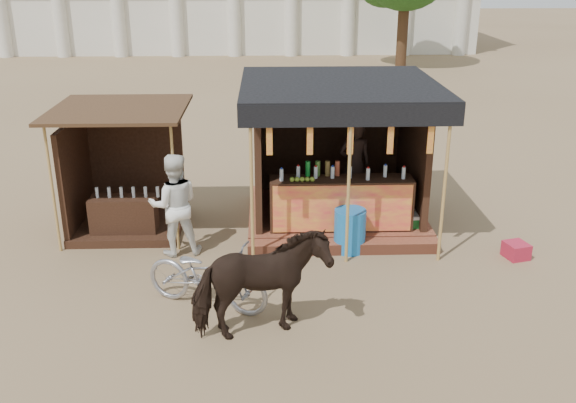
% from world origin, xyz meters
% --- Properties ---
extents(ground, '(120.00, 120.00, 0.00)m').
position_xyz_m(ground, '(0.00, 0.00, 0.00)').
color(ground, '#846B4C').
rests_on(ground, ground).
extents(main_stall, '(3.60, 3.61, 2.78)m').
position_xyz_m(main_stall, '(1.02, 3.36, 1.03)').
color(main_stall, brown).
rests_on(main_stall, ground).
extents(secondary_stall, '(2.40, 2.40, 2.38)m').
position_xyz_m(secondary_stall, '(-3.17, 3.24, 0.85)').
color(secondary_stall, '#371F14').
rests_on(secondary_stall, ground).
extents(cow, '(2.00, 1.35, 1.55)m').
position_xyz_m(cow, '(-0.45, -0.70, 0.77)').
color(cow, black).
rests_on(cow, ground).
extents(motorbike, '(2.08, 1.42, 1.03)m').
position_xyz_m(motorbike, '(-1.25, 0.10, 0.52)').
color(motorbike, '#9C9DA5').
rests_on(motorbike, ground).
extents(bystander, '(0.99, 0.83, 1.82)m').
position_xyz_m(bystander, '(-1.95, 2.00, 0.91)').
color(bystander, white).
rests_on(bystander, ground).
extents(blue_barrel, '(0.67, 0.67, 0.77)m').
position_xyz_m(blue_barrel, '(1.11, 2.00, 0.39)').
color(blue_barrel, '#186EBB').
rests_on(blue_barrel, ground).
extents(red_crate, '(0.45, 0.47, 0.27)m').
position_xyz_m(red_crate, '(3.98, 1.60, 0.14)').
color(red_crate, '#A61B32').
rests_on(red_crate, ground).
extents(cooler, '(0.65, 0.46, 0.46)m').
position_xyz_m(cooler, '(2.14, 2.60, 0.23)').
color(cooler, '#166524').
rests_on(cooler, ground).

